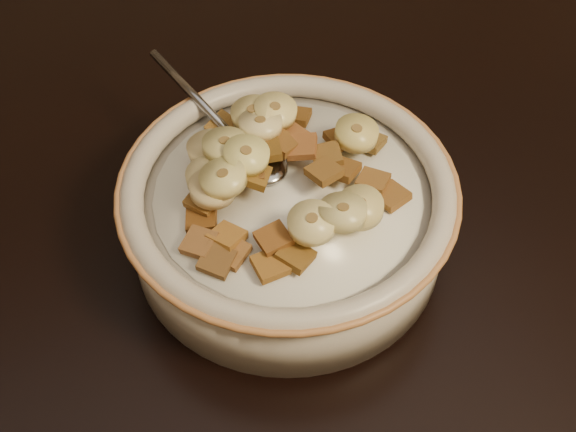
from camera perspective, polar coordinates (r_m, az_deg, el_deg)
name	(u,v)px	position (r m, az deg, el deg)	size (l,w,h in m)	color
table	(326,273)	(0.55, 3.00, -4.51)	(1.40, 0.90, 0.04)	black
chair	(34,88)	(1.20, -19.43, 9.48)	(0.40, 0.40, 0.90)	black
cereal_bowl	(288,219)	(0.52, 0.00, -0.20)	(0.23, 0.23, 0.05)	#ABA8A5
milk	(288,194)	(0.50, 0.00, 1.77)	(0.19, 0.19, 0.00)	white
spoon	(256,161)	(0.52, -2.58, 4.40)	(0.04, 0.05, 0.01)	gray
cereal_square_0	(269,141)	(0.52, -1.51, 5.98)	(0.02, 0.02, 0.01)	#975618
cereal_square_1	(327,156)	(0.50, 3.08, 4.79)	(0.02, 0.02, 0.01)	brown
cereal_square_2	(231,252)	(0.46, -4.53, -2.85)	(0.02, 0.02, 0.01)	#935B2E
cereal_square_3	(250,172)	(0.49, -2.99, 3.47)	(0.02, 0.02, 0.01)	brown
cereal_square_4	(391,196)	(0.50, 8.18, 1.57)	(0.02, 0.02, 0.01)	brown
cereal_square_5	(229,164)	(0.50, -4.66, 4.12)	(0.02, 0.02, 0.01)	#92611D
cereal_square_6	(343,169)	(0.50, 4.33, 3.70)	(0.02, 0.02, 0.01)	brown
cereal_square_7	(369,141)	(0.53, 6.46, 5.90)	(0.02, 0.02, 0.01)	brown
cereal_square_8	(223,126)	(0.54, -5.15, 7.07)	(0.02, 0.02, 0.01)	olive
cereal_square_9	(270,265)	(0.45, -1.40, -3.89)	(0.02, 0.02, 0.01)	#935B1E
cereal_square_10	(208,180)	(0.50, -6.36, 2.85)	(0.02, 0.02, 0.01)	olive
cereal_square_11	(217,261)	(0.46, -5.65, -3.52)	(0.02, 0.02, 0.01)	brown
cereal_square_12	(283,144)	(0.51, -0.38, 5.75)	(0.02, 0.02, 0.01)	brown
cereal_square_13	(248,149)	(0.51, -3.19, 5.34)	(0.02, 0.02, 0.01)	#996333
cereal_square_14	(266,151)	(0.50, -1.73, 5.19)	(0.02, 0.02, 0.01)	brown
cereal_square_15	(296,116)	(0.55, 0.65, 7.89)	(0.02, 0.02, 0.01)	brown
cereal_square_16	(199,243)	(0.47, -7.01, -2.12)	(0.02, 0.02, 0.01)	#995D31
cereal_square_17	(252,117)	(0.54, -2.89, 7.83)	(0.02, 0.02, 0.01)	brown
cereal_square_18	(203,200)	(0.49, -6.69, 1.30)	(0.02, 0.02, 0.01)	#9A6324
cereal_square_19	(373,181)	(0.50, 6.73, 2.75)	(0.02, 0.02, 0.01)	brown
cereal_square_20	(292,135)	(0.53, 0.32, 6.43)	(0.02, 0.02, 0.01)	brown
cereal_square_21	(254,175)	(0.48, -2.67, 3.24)	(0.02, 0.02, 0.01)	brown
cereal_square_22	(274,239)	(0.46, -1.15, -1.80)	(0.02, 0.02, 0.01)	brown
cereal_square_23	(341,139)	(0.53, 4.23, 6.10)	(0.02, 0.02, 0.01)	brown
cereal_square_24	(296,256)	(0.46, 0.61, -3.19)	(0.02, 0.02, 0.01)	brown
cereal_square_25	(201,219)	(0.48, -6.87, -0.20)	(0.02, 0.02, 0.01)	brown
cereal_square_26	(302,147)	(0.50, 1.11, 5.50)	(0.02, 0.02, 0.01)	brown
cereal_square_27	(324,172)	(0.49, 2.89, 3.52)	(0.02, 0.02, 0.01)	brown
cereal_square_28	(227,237)	(0.47, -4.86, -1.64)	(0.02, 0.02, 0.01)	olive
banana_slice_0	(360,207)	(0.47, 5.71, 0.67)	(0.03, 0.03, 0.01)	#CFBF64
banana_slice_1	(356,133)	(0.51, 5.43, 6.52)	(0.03, 0.03, 0.01)	#E7D076
banana_slice_2	(225,145)	(0.49, -5.00, 5.57)	(0.03, 0.03, 0.01)	#DAC87D
banana_slice_3	(213,188)	(0.48, -5.96, 2.20)	(0.03, 0.03, 0.01)	beige
banana_slice_4	(260,125)	(0.51, -2.19, 7.22)	(0.03, 0.03, 0.01)	#FFE2A4
banana_slice_5	(223,178)	(0.47, -5.15, 2.99)	(0.03, 0.03, 0.01)	beige
banana_slice_6	(209,177)	(0.49, -6.27, 3.08)	(0.03, 0.03, 0.01)	beige
banana_slice_7	(246,155)	(0.48, -3.31, 4.81)	(0.03, 0.03, 0.01)	#FAF196
banana_slice_8	(253,114)	(0.52, -2.82, 8.07)	(0.03, 0.03, 0.01)	#FFED98
banana_slice_9	(312,223)	(0.46, 1.89, -0.54)	(0.03, 0.03, 0.01)	#E0D682
banana_slice_10	(343,212)	(0.46, 4.36, 0.31)	(0.03, 0.03, 0.01)	beige
banana_slice_11	(275,111)	(0.52, -1.01, 8.28)	(0.03, 0.03, 0.01)	#FAE278
banana_slice_12	(209,148)	(0.51, -6.25, 5.39)	(0.03, 0.03, 0.01)	beige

